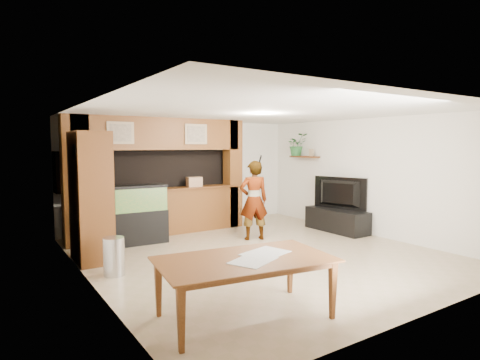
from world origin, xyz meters
TOP-DOWN VIEW (x-y plane):
  - floor at (0.00, 0.00)m, footprint 6.50×6.50m
  - ceiling at (0.00, 0.00)m, footprint 6.50×6.50m
  - wall_back at (0.00, 3.25)m, footprint 6.00×0.00m
  - wall_left at (-3.00, 0.00)m, footprint 0.00×6.50m
  - wall_right at (3.00, 0.00)m, footprint 0.00×6.50m
  - partition at (-0.95, 2.64)m, footprint 4.20×0.99m
  - wall_clock at (-2.97, 1.00)m, footprint 0.05×0.25m
  - wall_shelf at (2.85, 1.95)m, footprint 0.25×0.90m
  - pantry_cabinet at (-2.70, 1.22)m, footprint 0.56×0.91m
  - trash_can at (-2.61, 0.24)m, footprint 0.32×0.32m
  - aquarium at (-1.59, 1.95)m, footprint 1.09×0.41m
  - tv_stand at (2.65, 0.59)m, footprint 0.57×1.55m
  - television at (2.65, 0.59)m, footprint 0.54×1.29m
  - photo_frame at (2.85, 1.70)m, footprint 0.03×0.14m
  - potted_plant at (2.82, 2.22)m, footprint 0.62×0.57m
  - person at (0.56, 0.99)m, footprint 0.71×0.58m
  - microphone at (0.61, 0.83)m, footprint 0.03×0.10m
  - dining_table at (-1.78, -2.17)m, footprint 2.14×1.39m
  - newspaper_a at (-1.75, -2.26)m, footprint 0.64×0.57m
  - newspaper_b at (-1.45, -2.09)m, footprint 0.64×0.54m
  - counter_box at (-0.11, 2.45)m, footprint 0.36×0.26m

SIDE VIEW (x-z plane):
  - floor at x=0.00m, z-range 0.00..0.00m
  - tv_stand at x=2.65m, z-range 0.00..0.52m
  - trash_can at x=-2.61m, z-range 0.00..0.59m
  - dining_table at x=-1.78m, z-range 0.00..0.70m
  - aquarium at x=-1.59m, z-range -0.01..1.19m
  - newspaper_a at x=-1.75m, z-range 0.70..0.71m
  - newspaper_b at x=-1.45m, z-range 0.70..0.71m
  - person at x=0.56m, z-range 0.00..1.68m
  - television at x=2.65m, z-range 0.52..1.26m
  - pantry_cabinet at x=-2.70m, z-range 0.00..2.24m
  - counter_box at x=-0.11m, z-range 1.04..1.26m
  - wall_back at x=0.00m, z-range -1.70..4.30m
  - wall_left at x=-3.00m, z-range -1.95..4.55m
  - wall_right at x=3.00m, z-range -1.95..4.55m
  - partition at x=-0.95m, z-range 0.01..2.61m
  - wall_shelf at x=2.85m, z-range 1.68..1.72m
  - microphone at x=0.61m, z-range 1.65..1.80m
  - photo_frame at x=2.85m, z-range 1.72..1.91m
  - wall_clock at x=-2.97m, z-range 1.77..2.02m
  - potted_plant at x=2.82m, z-range 1.72..2.31m
  - ceiling at x=0.00m, z-range 2.60..2.60m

